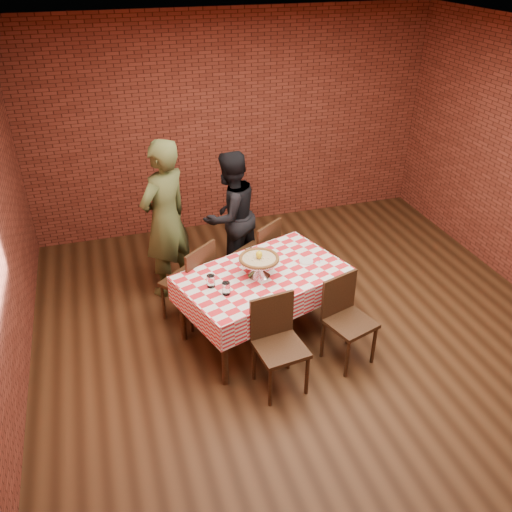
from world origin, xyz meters
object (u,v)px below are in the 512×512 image
Objects in this scene: water_glass_left at (226,288)px; water_glass_right at (211,281)px; condiment_caddy at (250,255)px; chair_far_left at (187,280)px; diner_black at (230,215)px; chair_near_right at (350,323)px; diner_olive at (165,220)px; chair_far_right at (256,254)px; table at (263,304)px; pizza_stand at (259,267)px; chair_near_left at (280,348)px; pizza at (259,259)px.

water_glass_right is at bearing 123.87° from water_glass_left.
condiment_caddy is (0.38, 0.50, 0.00)m from water_glass_left.
chair_far_left is 1.05m from diner_black.
chair_near_right is 2.32m from diner_olive.
chair_far_right is at bearing 86.95° from diner_black.
condiment_caddy is 1.13m from diner_olive.
water_glass_right is 0.07× the size of diner_olive.
table is 0.47m from pizza_stand.
water_glass_left is (-0.39, -0.22, -0.03)m from pizza_stand.
pizza_stand is 0.43× the size of chair_far_left.
diner_black reaches higher than chair_near_left.
pizza_stand is 0.09m from pizza.
chair_near_right is at bearing -24.27° from water_glass_right.
chair_far_left is (-0.63, 0.55, -0.48)m from pizza.
water_glass_right is at bearing 116.60° from chair_near_left.
chair_near_right reaches higher than table.
table is at bearing 23.52° from pizza_stand.
chair_far_left reaches higher than chair_near_left.
chair_near_right is at bearing 92.28° from diner_olive.
condiment_caddy is 0.76m from chair_far_left.
table is at bearing 61.59° from diner_black.
chair_near_left is at bearing -56.97° from water_glass_left.
diner_olive is at bearing 101.07° from water_glass_right.
diner_olive reaches higher than water_glass_left.
chair_near_left is (-0.03, -1.04, -0.37)m from condiment_caddy.
chair_far_right is (0.74, 0.95, -0.37)m from water_glass_right.
chair_far_left is (-0.67, 0.53, 0.09)m from table.
condiment_caddy is at bearing 111.55° from chair_near_right.
chair_near_right is at bearing -19.31° from water_glass_left.
table is 1.79× the size of chair_near_right.
diner_black is at bearing 89.78° from table.
diner_olive is 1.17× the size of diner_black.
chair_near_left is 0.58× the size of diner_black.
diner_olive is at bearing 103.43° from chair_near_left.
pizza is 3.10× the size of condiment_caddy.
water_glass_right is 0.14× the size of chair_far_right.
chair_near_right is (0.73, -0.89, -0.38)m from condiment_caddy.
diner_black is at bearing -99.79° from chair_far_right.
chair_near_right is at bearing 4.78° from chair_near_left.
water_glass_left is 0.19m from water_glass_right.
diner_olive is at bearing 122.69° from pizza_stand.
water_glass_right is (-0.50, -0.06, -0.03)m from pizza_stand.
condiment_caddy is 0.14× the size of chair_far_left.
chair_far_left reaches higher than condiment_caddy.
table is 1.71× the size of chair_far_left.
pizza is 0.91m from chair_near_left.
chair_near_right reaches higher than water_glass_left.
pizza_stand is at bearing 59.56° from diner_black.
water_glass_right is at bearing 39.80° from diner_black.
condiment_caddy is 0.08× the size of diner_black.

